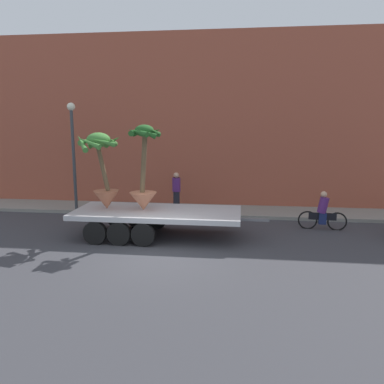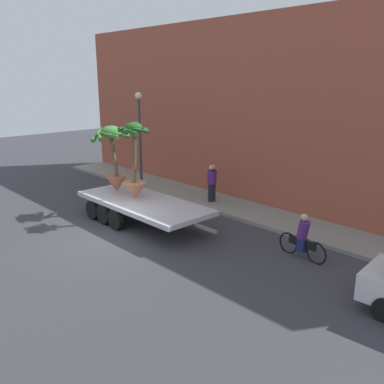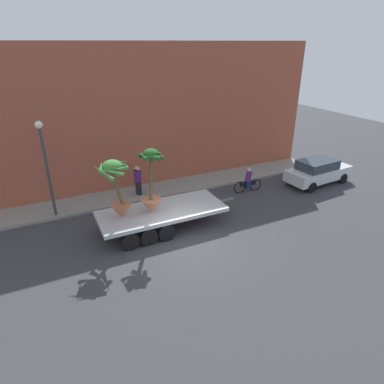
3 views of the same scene
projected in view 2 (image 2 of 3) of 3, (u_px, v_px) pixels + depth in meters
name	position (u px, v px, depth m)	size (l,w,h in m)	color
ground_plane	(108.00, 240.00, 14.93)	(60.00, 60.00, 0.00)	#38383D
sidewalk	(222.00, 204.00, 18.97)	(24.00, 2.20, 0.15)	gray
building_facade	(249.00, 112.00, 19.00)	(24.00, 1.20, 8.31)	#9E4C38
flatbed_trailer	(139.00, 204.00, 16.56)	(7.00, 2.53, 0.98)	#B7BABF
potted_palm_rear	(113.00, 156.00, 17.36)	(1.77, 1.75, 2.78)	#B26647
potted_palm_middle	(134.00, 167.00, 16.29)	(1.20, 1.24, 3.06)	#C17251
cyclist	(303.00, 239.00, 13.29)	(1.84, 0.37, 1.54)	black
pedestrian_near_gate	(211.00, 183.00, 18.82)	(0.36, 0.36, 1.71)	black
pedestrian_far_left	(213.00, 182.00, 18.94)	(0.36, 0.36, 1.71)	black
street_lamp	(140.00, 127.00, 21.12)	(0.36, 0.36, 4.83)	#383D42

